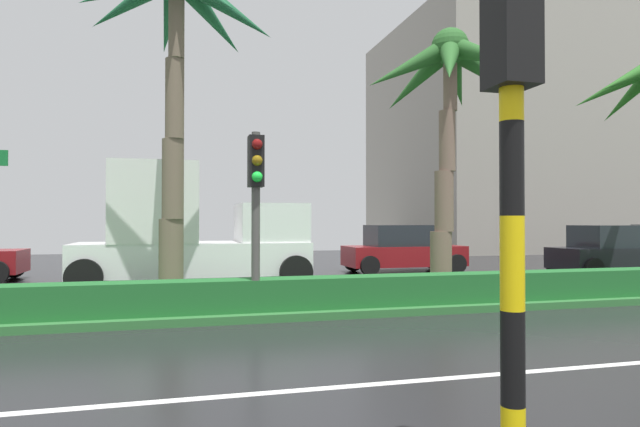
# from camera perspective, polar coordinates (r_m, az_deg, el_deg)

# --- Properties ---
(palm_tree_centre) EXTENTS (4.35, 4.63, 7.56)m
(palm_tree_centre) POSITION_cam_1_polar(r_m,az_deg,el_deg) (13.03, -14.74, 18.12)
(palm_tree_centre) COLOR #6C5D4A
(palm_tree_centre) RESTS_ON median_strip
(palm_tree_centre_right) EXTENTS (4.20, 4.00, 6.38)m
(palm_tree_centre_right) POSITION_cam_1_polar(r_m,az_deg,el_deg) (13.93, 13.31, 12.49)
(palm_tree_centre_right) COLOR #725B4C
(palm_tree_centre_right) RESTS_ON median_strip
(traffic_signal_median_right) EXTENTS (0.28, 0.43, 3.37)m
(traffic_signal_median_right) POSITION_cam_1_polar(r_m,az_deg,el_deg) (10.31, -6.67, 2.64)
(traffic_signal_median_right) COLOR #4C4C47
(traffic_signal_median_right) RESTS_ON median_strip
(traffic_signal_foreground) EXTENTS (0.28, 0.43, 3.77)m
(traffic_signal_foreground) POSITION_cam_1_polar(r_m,az_deg,el_deg) (3.95, 19.10, 10.15)
(traffic_signal_foreground) COLOR yellow
(traffic_signal_foreground) RESTS_ON ground_plane
(box_truck_lead) EXTENTS (6.40, 2.64, 3.46)m
(box_truck_lead) POSITION_cam_1_polar(r_m,az_deg,el_deg) (15.90, -13.26, -1.90)
(box_truck_lead) COLOR white
(box_truck_lead) RESTS_ON ground_plane
(car_in_traffic_third) EXTENTS (4.30, 2.02, 1.72)m
(car_in_traffic_third) POSITION_cam_1_polar(r_m,az_deg,el_deg) (20.29, 8.57, -3.72)
(car_in_traffic_third) COLOR maroon
(car_in_traffic_third) RESTS_ON ground_plane
(car_in_traffic_fourth) EXTENTS (4.30, 2.02, 1.72)m
(car_in_traffic_fourth) POSITION_cam_1_polar(r_m,az_deg,el_deg) (21.35, 28.15, -3.49)
(car_in_traffic_fourth) COLOR black
(car_in_traffic_fourth) RESTS_ON ground_plane
(building_far_right) EXTENTS (18.34, 14.24, 15.02)m
(building_far_right) POSITION_cam_1_polar(r_m,az_deg,el_deg) (41.31, 20.40, 7.08)
(building_far_right) COLOR gray
(building_far_right) RESTS_ON ground_plane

